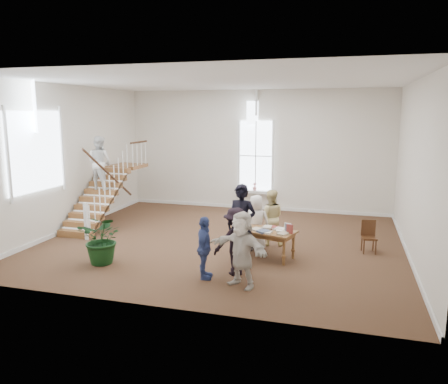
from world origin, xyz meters
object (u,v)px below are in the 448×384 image
(library_table, at_px, (266,233))
(police_officer, at_px, (241,225))
(elderly_woman, at_px, (256,222))
(floor_plant, at_px, (103,239))
(side_chair, at_px, (369,235))
(woman_cluster_a, at_px, (204,248))
(woman_cluster_c, at_px, (242,249))
(person_yellow, at_px, (270,217))
(woman_cluster_b, at_px, (236,241))

(library_table, bearing_deg, police_officer, -110.66)
(library_table, distance_m, elderly_woman, 0.72)
(elderly_woman, distance_m, floor_plant, 3.98)
(library_table, relative_size, police_officer, 0.86)
(floor_plant, xyz_separation_m, side_chair, (6.27, 2.75, -0.16))
(library_table, xyz_separation_m, police_officer, (-0.48, -0.65, 0.34))
(elderly_woman, relative_size, woman_cluster_a, 1.06)
(police_officer, relative_size, side_chair, 2.31)
(woman_cluster_c, bearing_deg, police_officer, 130.92)
(floor_plant, bearing_deg, woman_cluster_c, -7.24)
(person_yellow, distance_m, floor_plant, 4.51)
(woman_cluster_c, bearing_deg, person_yellow, 115.78)
(side_chair, bearing_deg, police_officer, -158.28)
(woman_cluster_c, relative_size, side_chair, 1.91)
(police_officer, bearing_deg, person_yellow, 84.52)
(woman_cluster_a, bearing_deg, floor_plant, 74.57)
(police_officer, bearing_deg, woman_cluster_c, -68.57)
(police_officer, xyz_separation_m, woman_cluster_a, (-0.56, -1.16, -0.28))
(woman_cluster_c, bearing_deg, woman_cluster_b, 141.66)
(woman_cluster_a, distance_m, woman_cluster_c, 0.93)
(person_yellow, distance_m, woman_cluster_b, 2.49)
(woman_cluster_a, xyz_separation_m, woman_cluster_b, (0.60, 0.45, 0.07))
(woman_cluster_a, height_order, floor_plant, woman_cluster_a)
(woman_cluster_c, height_order, side_chair, woman_cluster_c)
(person_yellow, relative_size, side_chair, 1.84)
(police_officer, distance_m, woman_cluster_a, 1.32)
(library_table, distance_m, side_chair, 2.82)
(elderly_woman, height_order, woman_cluster_b, woman_cluster_b)
(floor_plant, distance_m, side_chair, 6.85)
(person_yellow, bearing_deg, woman_cluster_a, 60.68)
(library_table, relative_size, person_yellow, 1.08)
(library_table, distance_m, police_officer, 0.88)
(woman_cluster_c, bearing_deg, side_chair, 76.89)
(library_table, relative_size, woman_cluster_b, 1.09)
(woman_cluster_b, bearing_deg, woman_cluster_c, 80.92)
(woman_cluster_a, height_order, woman_cluster_b, woman_cluster_b)
(woman_cluster_b, bearing_deg, side_chair, -173.33)
(floor_plant, bearing_deg, police_officer, 15.55)
(library_table, height_order, side_chair, side_chair)
(library_table, height_order, woman_cluster_c, woman_cluster_c)
(woman_cluster_b, distance_m, floor_plant, 3.30)
(woman_cluster_b, relative_size, floor_plant, 1.25)
(police_officer, bearing_deg, side_chair, 38.74)
(woman_cluster_c, xyz_separation_m, side_chair, (2.69, 3.20, -0.35))
(person_yellow, xyz_separation_m, floor_plant, (-3.65, -2.65, -0.16))
(person_yellow, height_order, woman_cluster_c, woman_cluster_c)
(police_officer, distance_m, floor_plant, 3.39)
(woman_cluster_a, xyz_separation_m, side_chair, (3.59, 3.00, -0.24))
(elderly_woman, relative_size, woman_cluster_c, 0.91)
(woman_cluster_b, xyz_separation_m, floor_plant, (-3.29, -0.19, -0.16))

